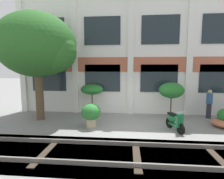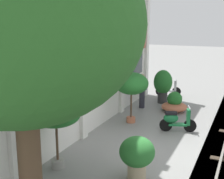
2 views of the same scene
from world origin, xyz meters
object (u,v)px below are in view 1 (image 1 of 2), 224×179
Objects in this scene: scooter_near_curb at (174,121)px; potted_plant_fluted_column at (91,113)px; resident_by_doorway at (209,103)px; potted_plant_terracotta_small at (171,91)px; broadleaf_tree at (37,47)px; potted_plant_tall_urn at (92,90)px.

potted_plant_fluted_column is at bearing -111.07° from scooter_near_curb.
resident_by_doorway reaches higher than potted_plant_fluted_column.
potted_plant_terracotta_small reaches higher than resident_by_doorway.
resident_by_doorway reaches higher than scooter_near_curb.
broadleaf_tree is at bearing -153.63° from resident_by_doorway.
resident_by_doorway is at bearing 17.85° from potted_plant_fluted_column.
potted_plant_terracotta_small is 2.28m from scooter_near_curb.
potted_plant_fluted_column is at bearing -17.46° from broadleaf_tree.
potted_plant_tall_urn is 6.87m from resident_by_doorway.
potted_plant_fluted_column reaches higher than scooter_near_curb.
scooter_near_curb is at bearing -9.11° from broadleaf_tree.
resident_by_doorway is (6.84, -0.18, -0.65)m from potted_plant_tall_urn.
broadleaf_tree reaches higher than potted_plant_fluted_column.
potted_plant_tall_urn is (2.70, 1.28, -2.44)m from broadleaf_tree.
potted_plant_tall_urn is at bearing 100.04° from potted_plant_fluted_column.
broadleaf_tree is at bearing -173.67° from potted_plant_terracotta_small.
potted_plant_fluted_column is 4.68m from potted_plant_terracotta_small.
scooter_near_curb is at bearing -118.69° from resident_by_doorway.
potted_plant_terracotta_small reaches higher than potted_plant_fluted_column.
resident_by_doorway is at bearing 7.43° from potted_plant_terracotta_small.
potted_plant_terracotta_small is at bearing -152.79° from resident_by_doorway.
broadleaf_tree reaches higher than potted_plant_tall_urn.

